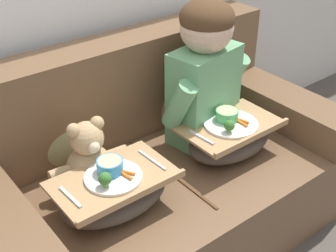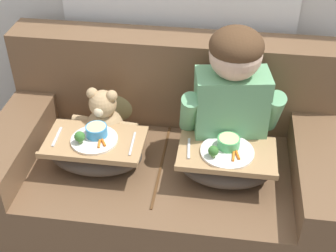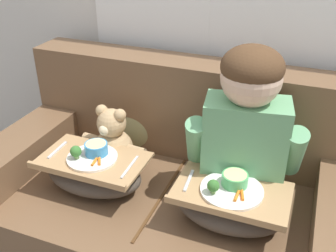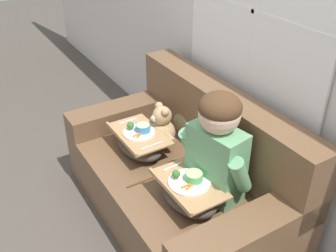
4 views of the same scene
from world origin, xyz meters
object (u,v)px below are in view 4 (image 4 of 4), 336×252
Objects in this scene: throw_pillow_behind_child at (242,161)px; throw_pillow_behind_teddy at (186,117)px; child_figure at (217,142)px; teddy_bear at (162,128)px; lap_tray_child at (189,192)px; couch at (184,177)px; lap_tray_teddy at (139,141)px.

throw_pillow_behind_child is 1.07× the size of throw_pillow_behind_teddy.
child_figure reaches higher than throw_pillow_behind_child.
teddy_bear reaches higher than lap_tray_child.
couch is at bearing -145.33° from throw_pillow_behind_child.
lap_tray_teddy is (-0.31, -0.18, 0.17)m from couch.
throw_pillow_behind_child is 0.78× the size of lap_tray_child.
lap_tray_teddy is (-0.62, -0.18, -0.29)m from child_figure.
teddy_bear is at bearing 90.06° from lap_tray_teddy.
child_figure reaches higher than lap_tray_teddy.
throw_pillow_behind_child reaches higher than lap_tray_teddy.
child_figure reaches higher than throw_pillow_behind_teddy.
teddy_bear is at bearing -161.46° from throw_pillow_behind_child.
throw_pillow_behind_child reaches higher than lap_tray_child.
child_figure reaches higher than teddy_bear.
child_figure is at bearing 89.82° from lap_tray_child.
lap_tray_child is at bearing 0.00° from lap_tray_teddy.
child_figure is at bearing 16.53° from lap_tray_teddy.
lap_tray_teddy is at bearing -90.03° from throw_pillow_behind_teddy.
teddy_bear is 0.74× the size of lap_tray_teddy.
lap_tray_teddy is at bearing -147.90° from throw_pillow_behind_child.
throw_pillow_behind_child reaches higher than teddy_bear.
child_figure reaches higher than couch.
lap_tray_child is at bearing -29.41° from couch.
couch reaches higher than lap_tray_child.
lap_tray_teddy is at bearing -89.94° from teddy_bear.
couch is 2.48× the size of child_figure.
throw_pillow_behind_teddy reaches higher than teddy_bear.
throw_pillow_behind_teddy is at bearing 161.72° from child_figure.
teddy_bear is (-0.31, 0.01, 0.23)m from couch.
child_figure reaches higher than lap_tray_child.
couch is 5.17× the size of throw_pillow_behind_teddy.
lap_tray_child is (-0.00, -0.18, -0.29)m from child_figure.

